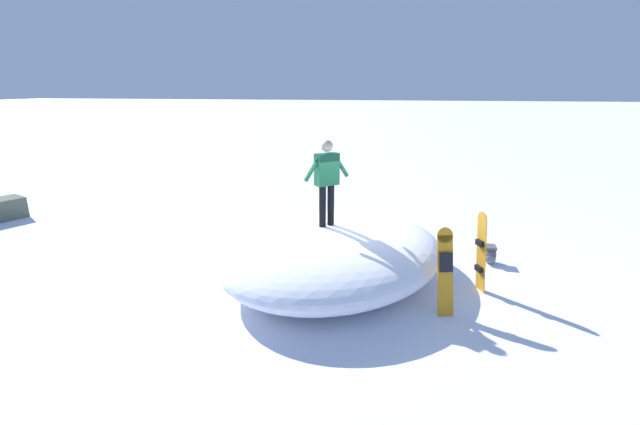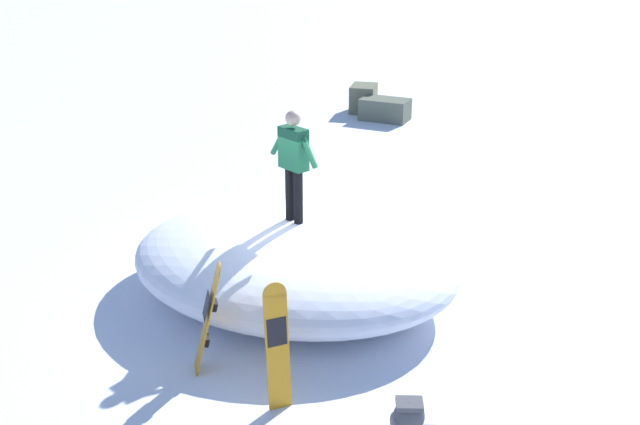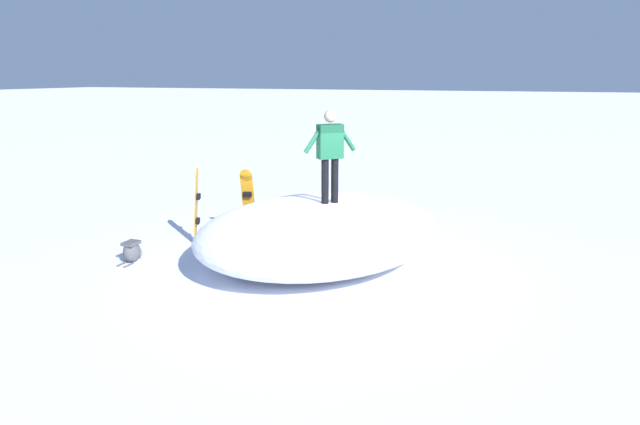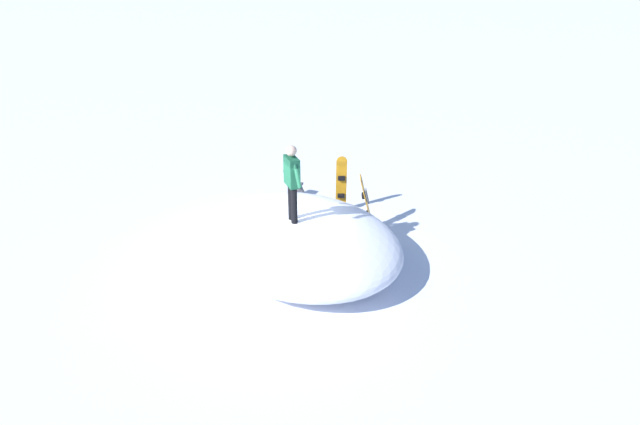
{
  "view_description": "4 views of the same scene",
  "coord_description": "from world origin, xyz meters",
  "px_view_note": "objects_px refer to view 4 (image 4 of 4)",
  "views": [
    {
      "loc": [
        -1.22,
        8.61,
        3.92
      ],
      "look_at": [
        0.48,
        -0.12,
        1.3
      ],
      "focal_mm": 24.08,
      "sensor_mm": 36.0,
      "label": 1
    },
    {
      "loc": [
        -10.28,
        -0.25,
        5.55
      ],
      "look_at": [
        -0.51,
        -0.08,
        1.61
      ],
      "focal_mm": 41.34,
      "sensor_mm": 36.0,
      "label": 2
    },
    {
      "loc": [
        3.63,
        -8.98,
        3.53
      ],
      "look_at": [
        0.25,
        -0.18,
        1.09
      ],
      "focal_mm": 29.87,
      "sensor_mm": 36.0,
      "label": 3
    },
    {
      "loc": [
        9.99,
        4.82,
        6.66
      ],
      "look_at": [
        0.17,
        0.95,
        1.43
      ],
      "focal_mm": 30.48,
      "sensor_mm": 36.0,
      "label": 4
    }
  ],
  "objects_px": {
    "snowboard_primary_upright": "(341,183)",
    "snowboard_secondary_upright": "(366,201)",
    "snowboarder_standing": "(292,178)",
    "backpack_near": "(297,189)"
  },
  "relations": [
    {
      "from": "snowboard_primary_upright",
      "to": "snowboard_secondary_upright",
      "type": "relative_size",
      "value": 1.07
    },
    {
      "from": "snowboarder_standing",
      "to": "snowboard_primary_upright",
      "type": "relative_size",
      "value": 1.07
    },
    {
      "from": "snowboarder_standing",
      "to": "backpack_near",
      "type": "bearing_deg",
      "value": -157.45
    },
    {
      "from": "snowboarder_standing",
      "to": "snowboard_primary_upright",
      "type": "height_order",
      "value": "snowboarder_standing"
    },
    {
      "from": "snowboard_secondary_upright",
      "to": "backpack_near",
      "type": "height_order",
      "value": "snowboard_secondary_upright"
    },
    {
      "from": "snowboarder_standing",
      "to": "snowboard_secondary_upright",
      "type": "distance_m",
      "value": 2.87
    },
    {
      "from": "snowboard_primary_upright",
      "to": "backpack_near",
      "type": "height_order",
      "value": "snowboard_primary_upright"
    },
    {
      "from": "snowboarder_standing",
      "to": "snowboard_secondary_upright",
      "type": "xyz_separation_m",
      "value": [
        -2.31,
        0.99,
        -1.39
      ]
    },
    {
      "from": "snowboarder_standing",
      "to": "snowboard_primary_upright",
      "type": "bearing_deg",
      "value": 178.93
    },
    {
      "from": "snowboarder_standing",
      "to": "backpack_near",
      "type": "distance_m",
      "value": 4.31
    }
  ]
}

